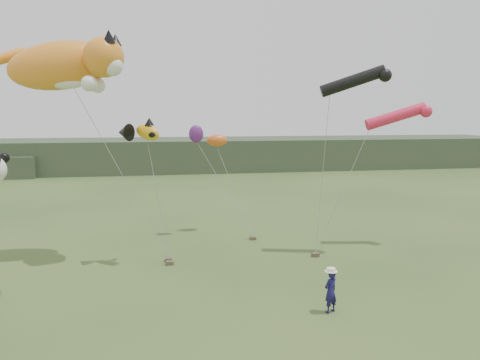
% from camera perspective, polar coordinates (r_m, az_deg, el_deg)
% --- Properties ---
extents(ground, '(120.00, 120.00, 0.00)m').
position_cam_1_polar(ground, '(19.13, 2.46, -14.27)').
color(ground, '#385123').
rests_on(ground, ground).
extents(headland, '(90.00, 13.00, 4.00)m').
position_cam_1_polar(headland, '(62.19, -9.44, 3.01)').
color(headland, '#2D3D28').
rests_on(headland, ground).
extents(festival_attendant, '(0.69, 0.61, 1.60)m').
position_cam_1_polar(festival_attendant, '(17.96, 10.98, -13.19)').
color(festival_attendant, '#18144B').
rests_on(festival_attendant, ground).
extents(sandbag_anchors, '(14.85, 6.74, 0.18)m').
position_cam_1_polar(sandbag_anchors, '(23.66, -6.03, -9.64)').
color(sandbag_anchors, brown).
rests_on(sandbag_anchors, ground).
extents(cat_kite, '(6.84, 3.65, 3.11)m').
position_cam_1_polar(cat_kite, '(24.84, -19.96, 13.10)').
color(cat_kite, orange).
rests_on(cat_kite, ground).
extents(fish_kite, '(2.37, 1.53, 1.20)m').
position_cam_1_polar(fish_kite, '(22.81, -12.22, 5.76)').
color(fish_kite, gold).
rests_on(fish_kite, ground).
extents(tube_kites, '(6.54, 2.51, 3.39)m').
position_cam_1_polar(tube_kites, '(26.12, 16.76, 9.52)').
color(tube_kites, black).
rests_on(tube_kites, ground).
extents(misc_kites, '(2.41, 1.42, 1.34)m').
position_cam_1_polar(misc_kites, '(28.45, -3.90, 5.17)').
color(misc_kites, orange).
rests_on(misc_kites, ground).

